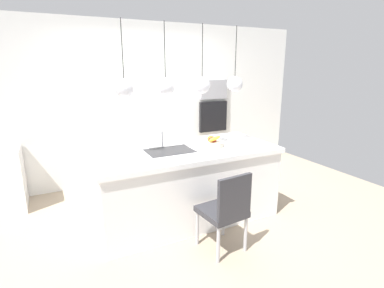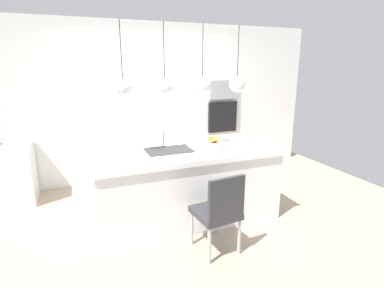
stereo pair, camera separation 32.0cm
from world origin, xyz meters
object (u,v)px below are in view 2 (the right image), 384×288
(oven, at_px, (222,117))
(chair_near, at_px, (219,210))
(fruit_bowl, at_px, (213,143))
(microwave, at_px, (223,90))

(oven, xyz_separation_m, chair_near, (-1.27, -2.45, -0.50))
(fruit_bowl, bearing_deg, microwave, 59.52)
(oven, bearing_deg, microwave, 0.00)
(microwave, height_order, chair_near, microwave)
(microwave, distance_m, chair_near, 2.93)
(fruit_bowl, relative_size, oven, 0.53)
(fruit_bowl, distance_m, chair_near, 1.00)
(fruit_bowl, xyz_separation_m, oven, (0.95, 1.62, 0.02))
(fruit_bowl, distance_m, oven, 1.88)
(microwave, height_order, oven, microwave)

